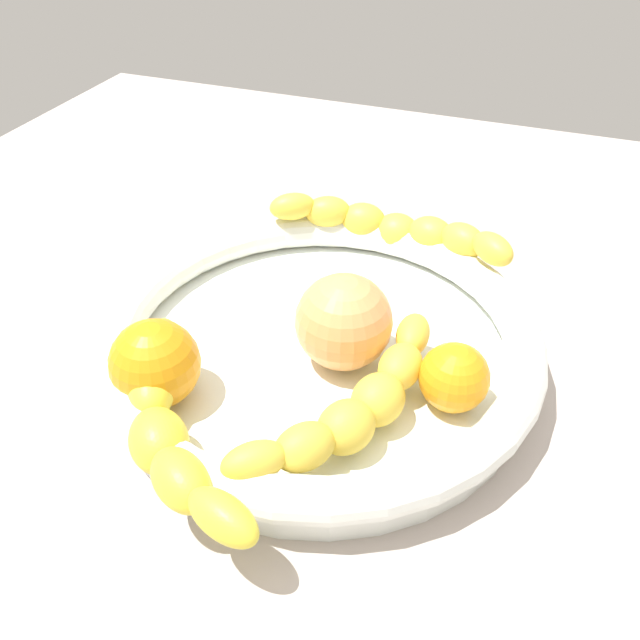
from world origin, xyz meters
TOP-DOWN VIEW (x-y plane):
  - kitchen_counter at (0.00, 0.00)cm, footprint 120.00×120.00cm
  - fruit_bowl at (0.00, 0.00)cm, footprint 36.15×36.15cm
  - banana_draped_left at (-5.45, -14.41)cm, footprint 16.63×17.21cm
  - banana_draped_right at (5.51, -7.65)cm, footprint 10.56×20.58cm
  - banana_arching_top at (1.80, 15.71)cm, footprint 24.81×8.45cm
  - orange_front at (11.43, -2.51)cm, footprint 5.25×5.25cm
  - orange_mid_left at (-9.37, -9.53)cm, footprint 6.73×6.73cm
  - peach_blush at (2.19, -0.58)cm, footprint 7.72×7.72cm

SIDE VIEW (x-z plane):
  - kitchen_counter at x=0.00cm, z-range 0.00..3.00cm
  - fruit_bowl at x=0.00cm, z-range 3.08..8.27cm
  - banana_draped_right at x=5.51cm, z-range 5.57..9.58cm
  - orange_front at x=11.43cm, z-range 5.03..10.28cm
  - banana_draped_left at x=-5.45cm, z-range 5.35..10.00cm
  - banana_arching_top at x=1.80cm, z-range 5.31..11.25cm
  - orange_mid_left at x=-9.37cm, z-range 5.03..11.76cm
  - peach_blush at x=2.19cm, z-range 5.03..12.75cm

